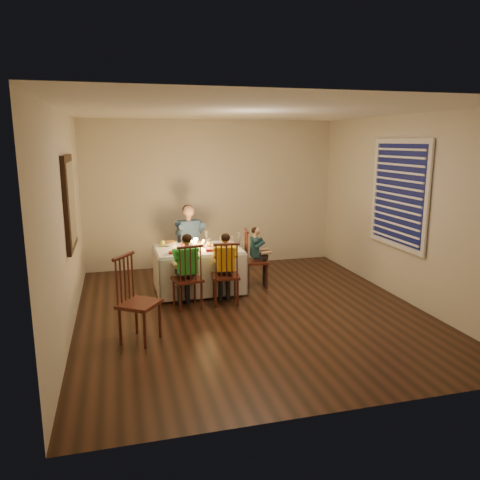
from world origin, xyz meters
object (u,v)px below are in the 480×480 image
object	(u,v)px
child_yellow	(226,303)
chair_end	(256,286)
adult	(190,278)
dining_table	(199,261)
child_teal	(256,286)
chair_near_right	(226,303)
chair_extra	(141,341)
child_green	(188,307)
chair_adult	(190,278)
serving_bowl	(170,244)
chair_near_left	(188,307)

from	to	relation	value
child_yellow	chair_end	bearing A→B (deg)	-127.43
chair_end	adult	size ratio (longest dim) A/B	0.74
dining_table	child_teal	size ratio (longest dim) A/B	1.38
chair_near_right	child_yellow	xyz separation A→B (m)	(0.00, 0.00, 0.00)
chair_extra	adult	world-z (taller)	adult
dining_table	child_green	bearing A→B (deg)	-112.70
child_green	child_yellow	size ratio (longest dim) A/B	1.02
chair_adult	chair_end	xyz separation A→B (m)	(0.94, -0.71, 0.00)
chair_adult	adult	size ratio (longest dim) A/B	0.74
child_green	child_yellow	world-z (taller)	child_green
dining_table	adult	xyz separation A→B (m)	(-0.02, 0.73, -0.47)
chair_adult	serving_bowl	distance (m)	0.91
chair_end	chair_adult	bearing A→B (deg)	61.26
chair_near_right	adult	xyz separation A→B (m)	(-0.29, 1.38, 0.00)
chair_extra	child_yellow	bearing A→B (deg)	-16.77
chair_near_right	child_green	world-z (taller)	child_green
dining_table	chair_end	xyz separation A→B (m)	(0.91, 0.01, -0.47)
chair_adult	chair_end	bearing A→B (deg)	-47.53
chair_near_right	chair_end	size ratio (longest dim) A/B	1.00
chair_near_left	child_green	xyz separation A→B (m)	(0.00, 0.00, 0.00)
child_teal	serving_bowl	bearing A→B (deg)	87.38
chair_near_left	adult	world-z (taller)	adult
chair_adult	adult	xyz separation A→B (m)	(0.00, 0.00, 0.00)
child_green	serving_bowl	size ratio (longest dim) A/B	4.61
chair_extra	child_teal	size ratio (longest dim) A/B	1.07
chair_extra	chair_near_right	bearing A→B (deg)	-16.77
chair_adult	child_teal	xyz separation A→B (m)	(0.94, -0.71, 0.00)
dining_table	chair_near_left	bearing A→B (deg)	-112.70
chair_extra	child_green	distance (m)	1.17
child_green	chair_extra	bearing A→B (deg)	44.89
child_yellow	serving_bowl	xyz separation A→B (m)	(-0.66, 0.93, 0.69)
child_green	child_yellow	xyz separation A→B (m)	(0.54, 0.03, 0.00)
dining_table	chair_extra	distance (m)	1.95
chair_end	child_green	size ratio (longest dim) A/B	0.88
chair_near_left	chair_adult	bearing A→B (deg)	-109.40
chair_adult	child_teal	size ratio (longest dim) A/B	0.96
dining_table	chair_extra	world-z (taller)	dining_table
dining_table	child_teal	xyz separation A→B (m)	(0.91, 0.01, -0.47)
chair_adult	chair_extra	distance (m)	2.53
chair_end	child_teal	world-z (taller)	child_teal
chair_near_right	child_yellow	size ratio (longest dim) A/B	0.90
adult	chair_near_right	bearing A→B (deg)	-88.44
chair_end	chair_extra	xyz separation A→B (m)	(-1.87, -1.64, 0.00)
chair_adult	adult	distance (m)	0.00
dining_table	child_yellow	world-z (taller)	dining_table
chair_adult	chair_end	distance (m)	1.18
serving_bowl	child_yellow	bearing A→B (deg)	-54.74
chair_near_left	serving_bowl	size ratio (longest dim) A/B	4.04
child_green	chair_end	bearing A→B (deg)	-158.95
chair_adult	serving_bowl	size ratio (longest dim) A/B	4.04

